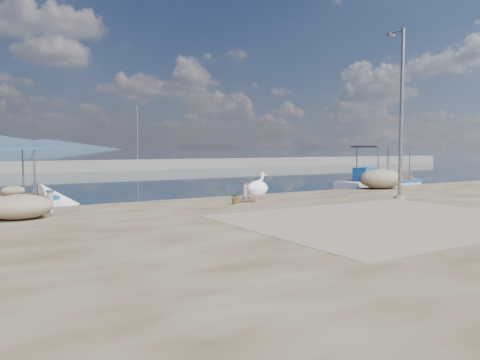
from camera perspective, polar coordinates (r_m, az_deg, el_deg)
name	(u,v)px	position (r m, az deg, el deg)	size (l,w,h in m)	color
ground	(297,224)	(16.18, 7.01, -5.40)	(1400.00, 1400.00, 0.00)	#162635
quay	(458,250)	(12.08, 25.06, -7.76)	(44.00, 22.00, 0.50)	#43301D
quay_patch	(387,219)	(14.62, 17.46, -4.56)	(9.00, 7.00, 0.01)	gray
breakwater	(65,166)	(53.50, -20.51, 1.57)	(120.00, 2.20, 7.50)	gray
boat_right	(382,186)	(30.02, 16.94, -0.73)	(6.69, 2.45, 3.17)	white
pelican	(258,188)	(18.30, 2.16, -0.98)	(1.22, 0.81, 1.16)	tan
lamp_post	(401,119)	(20.64, 19.02, 7.02)	(0.44, 0.96, 7.00)	gray
bollard_near	(245,190)	(19.52, 0.61, -1.19)	(0.22, 0.22, 0.68)	gray
bollard_far	(50,200)	(16.48, -22.16, -2.33)	(0.24, 0.24, 0.74)	gray
potted_plant	(235,198)	(17.68, -0.58, -2.18)	(0.42, 0.36, 0.46)	#33722D
net_pile_b	(19,207)	(15.36, -25.32, -2.97)	(1.92, 1.49, 0.75)	tan
net_pile_c	(381,179)	(25.29, 16.81, 0.13)	(2.57, 1.84, 1.01)	tan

